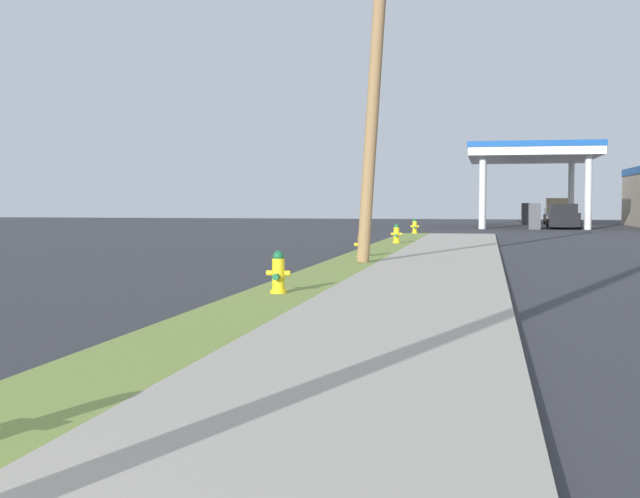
# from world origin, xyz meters

# --- Properties ---
(fire_hydrant_second) EXTENTS (0.42, 0.38, 0.74)m
(fire_hydrant_second) POSITION_xyz_m (0.69, 12.29, 0.45)
(fire_hydrant_second) COLOR yellow
(fire_hydrant_second) RESTS_ON grass_verge
(fire_hydrant_third) EXTENTS (0.42, 0.37, 0.74)m
(fire_hydrant_third) POSITION_xyz_m (0.69, 21.92, 0.45)
(fire_hydrant_third) COLOR yellow
(fire_hydrant_third) RESTS_ON grass_verge
(fire_hydrant_fourth) EXTENTS (0.42, 0.37, 0.74)m
(fire_hydrant_fourth) POSITION_xyz_m (0.82, 29.99, 0.45)
(fire_hydrant_fourth) COLOR yellow
(fire_hydrant_fourth) RESTS_ON grass_verge
(fire_hydrant_fifth) EXTENTS (0.42, 0.38, 0.74)m
(fire_hydrant_fifth) POSITION_xyz_m (0.66, 39.86, 0.45)
(fire_hydrant_fifth) COLOR yellow
(fire_hydrant_fifth) RESTS_ON grass_verge
(utility_pole_midground) EXTENTS (1.52, 0.69, 9.76)m
(utility_pole_midground) POSITION_xyz_m (1.37, 19.60, 5.08)
(utility_pole_midground) COLOR #937047
(utility_pole_midground) RESTS_ON grass_verge
(car_black_by_near_pump) EXTENTS (2.09, 4.57, 1.57)m
(car_black_by_near_pump) POSITION_xyz_m (8.92, 52.49, 0.72)
(car_black_by_near_pump) COLOR black
(car_black_by_near_pump) RESTS_ON ground
(truck_tan_at_forecourt) EXTENTS (2.29, 5.46, 1.97)m
(truck_tan_at_forecourt) POSITION_xyz_m (9.53, 63.27, 0.91)
(truck_tan_at_forecourt) COLOR tan
(truck_tan_at_forecourt) RESTS_ON ground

